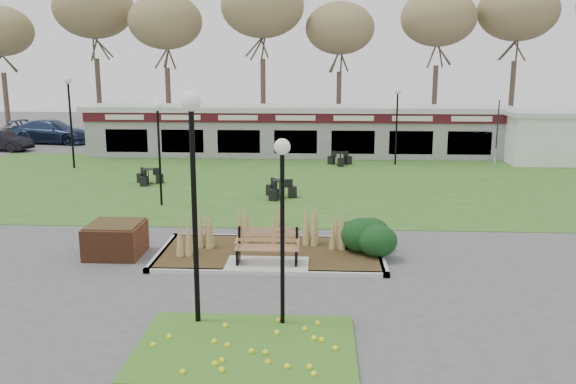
{
  "coord_description": "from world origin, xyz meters",
  "views": [
    {
      "loc": [
        1.38,
        -15.33,
        5.43
      ],
      "look_at": [
        0.46,
        2.0,
        1.69
      ],
      "focal_mm": 38.0,
      "sensor_mm": 36.0,
      "label": 1
    }
  ],
  "objects_px": {
    "lamp_post_near_left": "(193,158)",
    "lamp_post_far_right": "(397,109)",
    "lamp_post_far_left": "(69,102)",
    "park_bench": "(267,246)",
    "lamp_post_mid_left": "(158,131)",
    "bistro_set_d": "(340,161)",
    "car_blue": "(52,132)",
    "bistro_set_c": "(279,192)",
    "car_black": "(2,141)",
    "lamp_post_near_right": "(282,192)",
    "patio_umbrella": "(496,145)",
    "bistro_set_a": "(148,179)",
    "brick_planter": "(116,239)",
    "service_hut": "(546,137)",
    "food_pavilion": "(297,130)"
  },
  "relations": [
    {
      "from": "bistro_set_a",
      "to": "patio_umbrella",
      "type": "relative_size",
      "value": 0.5
    },
    {
      "from": "lamp_post_near_left",
      "to": "patio_umbrella",
      "type": "height_order",
      "value": "lamp_post_near_left"
    },
    {
      "from": "lamp_post_near_left",
      "to": "car_black",
      "type": "xyz_separation_m",
      "value": [
        -17.07,
        24.5,
        -2.93
      ]
    },
    {
      "from": "lamp_post_near_left",
      "to": "lamp_post_far_right",
      "type": "bearing_deg",
      "value": 72.32
    },
    {
      "from": "bistro_set_c",
      "to": "car_black",
      "type": "distance_m",
      "value": 21.82
    },
    {
      "from": "car_black",
      "to": "lamp_post_mid_left",
      "type": "bearing_deg",
      "value": -123.85
    },
    {
      "from": "lamp_post_far_right",
      "to": "car_black",
      "type": "distance_m",
      "value": 24.05
    },
    {
      "from": "lamp_post_mid_left",
      "to": "bistro_set_a",
      "type": "bearing_deg",
      "value": 112.05
    },
    {
      "from": "lamp_post_far_left",
      "to": "bistro_set_d",
      "type": "xyz_separation_m",
      "value": [
        13.76,
        1.66,
        -3.15
      ]
    },
    {
      "from": "lamp_post_far_left",
      "to": "park_bench",
      "type": "bearing_deg",
      "value": -52.62
    },
    {
      "from": "lamp_post_mid_left",
      "to": "bistro_set_d",
      "type": "distance_m",
      "value": 12.25
    },
    {
      "from": "service_hut",
      "to": "lamp_post_near_right",
      "type": "distance_m",
      "value": 25.09
    },
    {
      "from": "brick_planter",
      "to": "bistro_set_a",
      "type": "height_order",
      "value": "brick_planter"
    },
    {
      "from": "bistro_set_d",
      "to": "brick_planter",
      "type": "bearing_deg",
      "value": -113.52
    },
    {
      "from": "lamp_post_far_left",
      "to": "lamp_post_far_right",
      "type": "bearing_deg",
      "value": 6.62
    },
    {
      "from": "park_bench",
      "to": "bistro_set_d",
      "type": "bearing_deg",
      "value": 81.57
    },
    {
      "from": "lamp_post_mid_left",
      "to": "bistro_set_d",
      "type": "bearing_deg",
      "value": 53.54
    },
    {
      "from": "lamp_post_near_right",
      "to": "bistro_set_c",
      "type": "xyz_separation_m",
      "value": [
        -0.89,
        12.12,
        -2.61
      ]
    },
    {
      "from": "park_bench",
      "to": "lamp_post_far_left",
      "type": "height_order",
      "value": "lamp_post_far_left"
    },
    {
      "from": "brick_planter",
      "to": "bistro_set_d",
      "type": "relative_size",
      "value": 1.14
    },
    {
      "from": "bistro_set_d",
      "to": "food_pavilion",
      "type": "bearing_deg",
      "value": 126.97
    },
    {
      "from": "brick_planter",
      "to": "car_black",
      "type": "distance_m",
      "value": 24.31
    },
    {
      "from": "service_hut",
      "to": "bistro_set_a",
      "type": "bearing_deg",
      "value": -160.94
    },
    {
      "from": "car_blue",
      "to": "service_hut",
      "type": "bearing_deg",
      "value": -94.92
    },
    {
      "from": "food_pavilion",
      "to": "patio_umbrella",
      "type": "xyz_separation_m",
      "value": [
        9.5,
        -6.91,
        0.16
      ]
    },
    {
      "from": "bistro_set_a",
      "to": "patio_umbrella",
      "type": "bearing_deg",
      "value": 6.84
    },
    {
      "from": "park_bench",
      "to": "lamp_post_near_right",
      "type": "bearing_deg",
      "value": -80.36
    },
    {
      "from": "car_black",
      "to": "lamp_post_far_right",
      "type": "bearing_deg",
      "value": -87.71
    },
    {
      "from": "park_bench",
      "to": "lamp_post_near_left",
      "type": "relative_size",
      "value": 0.35
    },
    {
      "from": "service_hut",
      "to": "lamp_post_near_left",
      "type": "bearing_deg",
      "value": -124.26
    },
    {
      "from": "lamp_post_far_right",
      "to": "car_blue",
      "type": "xyz_separation_m",
      "value": [
        -21.99,
        7.57,
        -2.18
      ]
    },
    {
      "from": "brick_planter",
      "to": "car_black",
      "type": "xyz_separation_m",
      "value": [
        -13.81,
        20.0,
        0.14
      ]
    },
    {
      "from": "lamp_post_near_right",
      "to": "brick_planter",
      "type": "bearing_deg",
      "value": 138.22
    },
    {
      "from": "brick_planter",
      "to": "service_hut",
      "type": "bearing_deg",
      "value": 43.52
    },
    {
      "from": "lamp_post_near_left",
      "to": "car_blue",
      "type": "relative_size",
      "value": 0.9
    },
    {
      "from": "food_pavilion",
      "to": "lamp_post_far_left",
      "type": "xyz_separation_m",
      "value": [
        -11.31,
        -4.9,
        1.93
      ]
    },
    {
      "from": "lamp_post_far_left",
      "to": "patio_umbrella",
      "type": "relative_size",
      "value": 1.82
    },
    {
      "from": "service_hut",
      "to": "car_blue",
      "type": "xyz_separation_m",
      "value": [
        -30.1,
        6.57,
        -0.67
      ]
    },
    {
      "from": "service_hut",
      "to": "bistro_set_c",
      "type": "distance_m",
      "value": 16.69
    },
    {
      "from": "lamp_post_near_right",
      "to": "lamp_post_far_right",
      "type": "height_order",
      "value": "lamp_post_far_right"
    },
    {
      "from": "brick_planter",
      "to": "patio_umbrella",
      "type": "bearing_deg",
      "value": 40.93
    },
    {
      "from": "park_bench",
      "to": "bistro_set_a",
      "type": "distance_m",
      "value": 12.61
    },
    {
      "from": "lamp_post_near_right",
      "to": "car_black",
      "type": "xyz_separation_m",
      "value": [
        -18.85,
        24.5,
        -2.26
      ]
    },
    {
      "from": "lamp_post_near_left",
      "to": "lamp_post_near_right",
      "type": "bearing_deg",
      "value": 0.0
    },
    {
      "from": "bistro_set_c",
      "to": "car_black",
      "type": "bearing_deg",
      "value": 145.41
    },
    {
      "from": "brick_planter",
      "to": "food_pavilion",
      "type": "height_order",
      "value": "food_pavilion"
    },
    {
      "from": "lamp_post_mid_left",
      "to": "patio_umbrella",
      "type": "distance_m",
      "value": 15.42
    },
    {
      "from": "lamp_post_near_right",
      "to": "lamp_post_far_left",
      "type": "xyz_separation_m",
      "value": [
        -11.95,
        18.56,
        0.53
      ]
    },
    {
      "from": "lamp_post_near_right",
      "to": "bistro_set_a",
      "type": "bearing_deg",
      "value": 115.38
    },
    {
      "from": "park_bench",
      "to": "lamp_post_far_right",
      "type": "xyz_separation_m",
      "value": [
        5.39,
        16.75,
        2.37
      ]
    }
  ]
}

